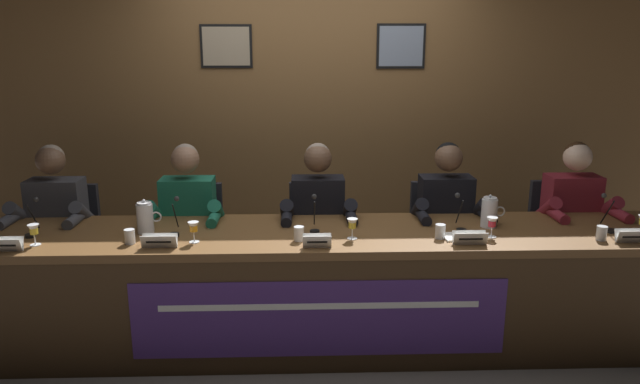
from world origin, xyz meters
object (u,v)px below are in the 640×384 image
Objects in this scene: juice_glass_left at (194,228)px; panelist_far_right at (575,217)px; microphone_center at (315,220)px; nameplate_far_left at (6,244)px; panelist_center at (318,220)px; juice_glass_right at (492,223)px; chair_center at (317,248)px; panelist_left at (187,221)px; microphone_far_left at (32,223)px; water_pitcher_right_side at (489,212)px; chair_left at (194,249)px; juice_glass_center at (352,225)px; microphone_right at (460,218)px; chair_far_right at (559,245)px; chair_right at (439,247)px; microphone_far_right at (608,219)px; water_pitcher_left_side at (145,218)px; water_cup_far_right at (601,234)px; nameplate_center at (317,241)px; document_stack_right at (460,237)px; conference_table at (321,272)px; water_cup_right at (440,232)px; water_cup_left at (130,237)px; panelist_right at (448,218)px; juice_glass_far_left at (34,231)px; panelist_far_left at (53,222)px; microphone_left at (175,222)px; water_cup_center at (299,234)px; nameplate_left at (159,241)px; nameplate_right at (470,238)px.

panelist_far_right is at bearing 12.42° from juice_glass_left.
nameplate_far_left is at bearing -170.15° from microphone_center.
panelist_center reaches higher than juice_glass_right.
panelist_left is at bearing -167.37° from chair_center.
nameplate_far_left is 0.14× the size of panelist_far_right.
water_pitcher_right_side is at bearing 1.49° from microphone_far_left.
microphone_center is (0.86, -0.57, 0.39)m from chair_left.
panelist_center is at bearing 0.00° from panelist_left.
juice_glass_center is 0.10× the size of panelist_far_right.
panelist_far_right reaches higher than nameplate_far_left.
chair_far_right is at bearing 32.16° from microphone_right.
microphone_far_right is at bearing -34.38° from chair_right.
water_cup_far_right is at bearing -4.92° from water_pitcher_left_side.
document_stack_right is (0.86, 0.15, -0.03)m from nameplate_center.
panelist_left is 5.67× the size of microphone_right.
juice_glass_center is (0.19, -0.03, 0.31)m from conference_table.
conference_table is 1.76m from microphone_far_left.
panelist_left is at bearing 63.80° from water_pitcher_left_side.
chair_center is at bearing 154.31° from water_pitcher_right_side.
nameplate_center is 1.15m from water_pitcher_right_side.
panelist_far_right is (1.78, 0.49, 0.18)m from conference_table.
chair_far_right is 0.72m from microphone_far_right.
chair_right is 10.56× the size of water_cup_right.
water_cup_far_right is at bearing -5.03° from document_stack_right.
panelist_far_right reaches higher than nameplate_center.
chair_left is at bearing 175.73° from panelist_far_right.
panelist_right is at bearing 15.74° from water_cup_left.
panelist_left is at bearing 171.23° from microphone_far_right.
panelist_center reaches higher than chair_center.
chair_far_right is (3.42, 0.77, -0.40)m from juice_glass_far_left.
juice_glass_right is at bearing -136.48° from chair_far_right.
nameplate_far_left is 0.20× the size of chair_center.
panelist_far_left is 1.88m from nameplate_center.
nameplate_far_left is at bearing -173.51° from microphone_right.
panelist_center is 5.67× the size of microphone_center.
microphone_left is 1.90m from juice_glass_right.
conference_table is at bearing 177.94° from document_stack_right.
juice_glass_center is 0.59× the size of water_pitcher_right_side.
juice_glass_far_left is at bearing -159.75° from water_pitcher_left_side.
juice_glass_right is at bearing -75.73° from panelist_right.
water_cup_center is 1.00× the size of water_cup_right.
panelist_left is at bearing 37.66° from nameplate_far_left.
water_cup_center is at bearing -103.45° from panelist_center.
chair_center is at bearing 26.34° from nameplate_far_left.
nameplate_far_left is 0.82× the size of microphone_center.
conference_table is 22.60× the size of water_pitcher_right_side.
panelist_center is 1.83m from microphone_far_right.
chair_far_right is 4.27× the size of water_pitcher_right_side.
nameplate_left and nameplate_right have the same top height.
water_cup_far_right is (3.39, -0.21, -0.04)m from microphone_far_left.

